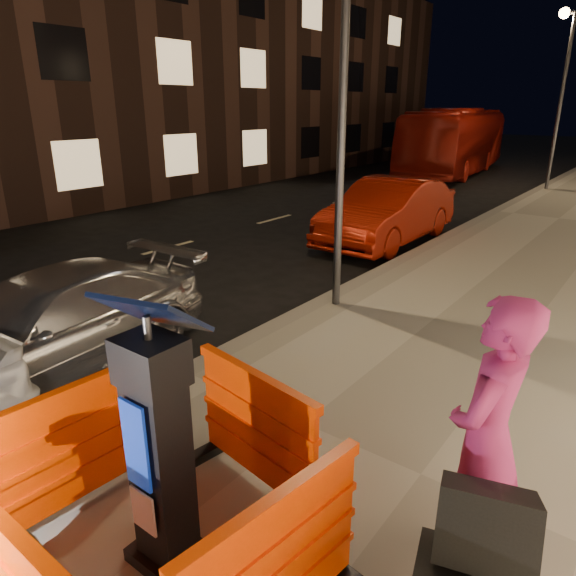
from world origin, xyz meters
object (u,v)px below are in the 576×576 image
Objects in this scene: car_red at (386,242)px; bus_doubledecker at (452,174)px; barrier_back at (257,431)px; man at (486,440)px; barrier_kerbside at (83,445)px; parking_kiosk at (159,446)px; car_silver at (55,369)px; barrier_bldgside at (276,572)px.

bus_doubledecker is (-3.55, 13.99, 0.00)m from car_red.
barrier_back is 0.69× the size of man.
man is at bearing 19.91° from barrier_back.
bus_doubledecker is (-5.71, 23.43, -0.68)m from barrier_kerbside.
man reaches higher than parking_kiosk.
barrier_back reaches higher than car_silver.
barrier_kerbside is at bearing 97.77° from barrier_bldgside.
barrier_back is (0.00, 0.95, -0.42)m from parking_kiosk.
man is at bearing -21.42° from barrier_bldgside.
man reaches higher than bus_doubledecker.
bus_doubledecker reaches higher than barrier_back.
barrier_back is at bearing -80.26° from bus_doubledecker.
car_red is (-3.10, 8.49, -0.68)m from barrier_back.
parking_kiosk is 1.04m from barrier_kerbside.
car_red is (0.42, 8.31, 0.00)m from car_silver.
barrier_back is at bearing -70.52° from car_red.
barrier_kerbside is at bearing -25.64° from car_silver.
barrier_bldgside is (1.90, 0.00, 0.00)m from barrier_kerbside.
barrier_kerbside is at bearing -174.23° from parking_kiosk.
car_silver is at bearing 168.05° from parking_kiosk.
parking_kiosk is 1.40× the size of barrier_kerbside.
parking_kiosk is 1.40× the size of barrier_back.
barrier_bldgside is at bearing -16.13° from car_silver.
car_silver is (-2.57, 1.13, -0.68)m from barrier_kerbside.
barrier_kerbside is at bearing -126.23° from barrier_back.
man reaches higher than barrier_back.
parking_kiosk reaches higher than car_red.
car_silver is at bearing 70.14° from barrier_kerbside.
man is (5.19, 0.15, 1.14)m from car_silver.
car_silver is 8.32m from car_red.
barrier_back is 1.00× the size of barrier_bldgside.
barrier_back is at bearing 52.77° from barrier_bldgside.
parking_kiosk is 0.42× the size of car_red.
barrier_bldgside is 0.13× the size of bus_doubledecker.
bus_doubledecker is at bearing 111.63° from parking_kiosk.
bus_doubledecker is at bearing -155.51° from man.
bus_doubledecker is (-6.66, 23.43, -1.10)m from parking_kiosk.
barrier_back is 0.30× the size of car_red.
man reaches higher than barrier_kerbside.
barrier_bldgside is at bearing -36.23° from barrier_back.
barrier_kerbside is 2.94m from man.
bus_doubledecker reaches higher than car_silver.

